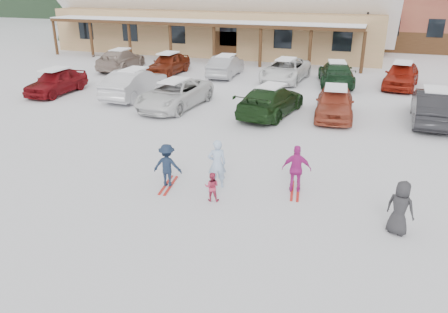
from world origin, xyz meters
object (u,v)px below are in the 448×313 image
(parked_car_1, at_px, (135,83))
(parked_car_8, at_px, (168,64))
(lamp_post, at_px, (367,19))
(parked_car_9, at_px, (226,66))
(parked_car_4, at_px, (335,102))
(parked_car_5, at_px, (433,106))
(parked_car_12, at_px, (401,75))
(parked_car_11, at_px, (336,73))
(parked_car_7, at_px, (121,60))
(bystander_dark, at_px, (400,208))
(parked_car_0, at_px, (56,81))
(day_lodge, at_px, (222,4))
(parked_car_10, at_px, (285,70))
(adult_skier, at_px, (217,164))
(toddler_red, at_px, (212,187))
(child_navy, at_px, (167,165))
(child_magenta, at_px, (297,169))
(parked_car_2, at_px, (175,94))
(parked_car_3, at_px, (271,100))

(parked_car_1, bearing_deg, parked_car_8, -79.82)
(lamp_post, height_order, parked_car_9, lamp_post)
(parked_car_4, distance_m, parked_car_5, 4.30)
(parked_car_12, bearing_deg, parked_car_11, -164.51)
(parked_car_7, bearing_deg, bystander_dark, 132.86)
(bystander_dark, relative_size, parked_car_0, 0.35)
(day_lodge, distance_m, parked_car_10, 14.27)
(adult_skier, xyz_separation_m, parked_car_7, (-12.93, 15.82, -0.08))
(lamp_post, bearing_deg, parked_car_11, -98.62)
(toddler_red, bearing_deg, child_navy, -28.01)
(parked_car_7, bearing_deg, parked_car_5, 157.55)
(parked_car_7, bearing_deg, parked_car_0, 88.12)
(child_magenta, bearing_deg, child_navy, 4.93)
(parked_car_9, bearing_deg, child_navy, 100.79)
(parked_car_2, bearing_deg, child_navy, -60.83)
(adult_skier, relative_size, toddler_red, 1.76)
(parked_car_8, distance_m, parked_car_12, 14.92)
(parked_car_4, bearing_deg, bystander_dark, -79.63)
(toddler_red, distance_m, parked_car_1, 12.88)
(day_lodge, bearing_deg, parked_car_11, -45.16)
(parked_car_2, height_order, parked_car_7, parked_car_7)
(lamp_post, relative_size, parked_car_3, 1.17)
(parked_car_3, bearing_deg, parked_car_11, -97.83)
(toddler_red, height_order, parked_car_2, parked_car_2)
(parked_car_2, distance_m, parked_car_3, 4.91)
(parked_car_9, relative_size, parked_car_10, 0.83)
(bystander_dark, bearing_deg, parked_car_8, -24.20)
(parked_car_1, bearing_deg, parked_car_9, -111.90)
(day_lodge, height_order, parked_car_8, day_lodge)
(lamp_post, xyz_separation_m, parked_car_0, (-16.03, -15.73, -2.55))
(toddler_red, distance_m, parked_car_7, 21.23)
(parked_car_5, bearing_deg, parked_car_3, 10.20)
(lamp_post, height_order, parked_car_4, lamp_post)
(parked_car_1, relative_size, parked_car_11, 0.97)
(adult_skier, distance_m, parked_car_9, 16.75)
(parked_car_7, bearing_deg, adult_skier, 124.93)
(parked_car_3, distance_m, parked_car_11, 7.90)
(child_magenta, xyz_separation_m, parked_car_3, (-2.58, 7.75, -0.04))
(bystander_dark, xyz_separation_m, parked_car_9, (-10.34, 17.01, -0.03))
(day_lodge, height_order, parked_car_7, day_lodge)
(parked_car_5, bearing_deg, child_magenta, 64.13)
(lamp_post, bearing_deg, parked_car_10, -117.97)
(parked_car_3, height_order, parked_car_11, parked_car_3)
(parked_car_7, distance_m, parked_car_10, 11.93)
(adult_skier, relative_size, parked_car_5, 0.33)
(child_navy, height_order, parked_car_5, parked_car_5)
(parked_car_1, bearing_deg, parked_car_0, 9.46)
(bystander_dark, relative_size, parked_car_4, 0.35)
(parked_car_0, height_order, parked_car_9, parked_car_0)
(toddler_red, bearing_deg, parked_car_10, -97.91)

